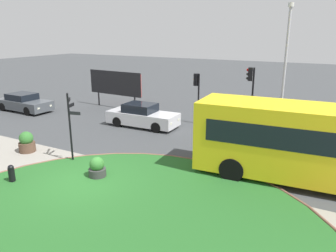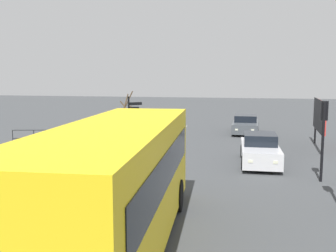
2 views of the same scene
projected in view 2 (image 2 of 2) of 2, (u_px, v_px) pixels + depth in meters
ground at (85, 167)px, 18.18m from camera, size 120.00×120.00×0.00m
sidewalk_paving at (50, 165)px, 18.54m from camera, size 32.00×8.43×0.02m
signpost_directional at (130, 123)px, 19.60m from camera, size 1.01×0.63×3.25m
bollard_foreground at (81, 148)px, 20.82m from camera, size 0.25×0.25×0.79m
railing_grass_edge at (44, 136)px, 22.80m from camera, size 0.84×3.70×1.10m
bus_yellow at (118, 183)px, 9.34m from camera, size 9.34×3.06×3.11m
car_near_lane at (260, 150)px, 18.81m from camera, size 4.61×1.91×1.47m
car_far_lane at (246, 125)px, 28.94m from camera, size 4.60×1.95×1.35m
traffic_light_near at (324, 122)px, 15.49m from camera, size 0.48×0.32×3.27m
billboard_left at (319, 116)px, 22.57m from camera, size 5.06×0.43×2.90m
planter_near_signpost at (97, 160)px, 17.82m from camera, size 0.71×0.71×0.93m
planter_kerbside at (142, 141)px, 22.67m from camera, size 0.80×0.80×1.06m
street_tree_bare at (129, 117)px, 26.51m from camera, size 1.14×1.01×3.23m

